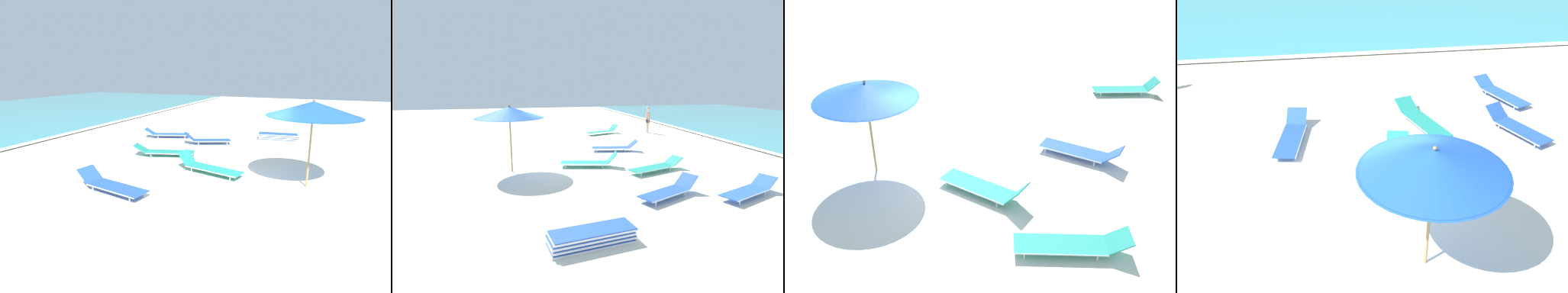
# 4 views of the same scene
# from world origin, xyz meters

# --- Properties ---
(ground_plane) EXTENTS (60.00, 60.00, 0.16)m
(ground_plane) POSITION_xyz_m (0.00, 0.01, -0.08)
(ground_plane) COLOR silver
(beach_umbrella) EXTENTS (2.56, 2.56, 2.53)m
(beach_umbrella) POSITION_xyz_m (0.89, -1.87, 2.25)
(beach_umbrella) COLOR #9E7547
(beach_umbrella) RESTS_ON ground_plane
(lounger_stack) EXTENTS (0.86, 1.94, 0.32)m
(lounger_stack) POSITION_xyz_m (6.80, -0.25, 0.16)
(lounger_stack) COLOR blue
(lounger_stack) RESTS_ON ground_plane
(sun_lounger_under_umbrella) EXTENTS (1.38, 2.15, 0.54)m
(sun_lounger_under_umbrella) POSITION_xyz_m (4.73, 2.64, 0.21)
(sun_lounger_under_umbrella) COLOR blue
(sun_lounger_under_umbrella) RESTS_ON ground_plane
(sun_lounger_beside_umbrella) EXTENTS (1.12, 2.33, 0.61)m
(sun_lounger_beside_umbrella) POSITION_xyz_m (0.93, 1.17, 0.22)
(sun_lounger_beside_umbrella) COLOR #1E8475
(sun_lounger_beside_umbrella) RESTS_ON ground_plane
(sun_lounger_near_water_left) EXTENTS (0.98, 2.30, 0.55)m
(sun_lounger_near_water_left) POSITION_xyz_m (-1.61, 3.09, 0.21)
(sun_lounger_near_water_left) COLOR blue
(sun_lounger_near_water_left) RESTS_ON ground_plane
(sun_lounger_mid_beach_solo) EXTENTS (1.32, 2.26, 0.48)m
(sun_lounger_mid_beach_solo) POSITION_xyz_m (5.24, 4.97, 0.20)
(sun_lounger_mid_beach_solo) COLOR blue
(sun_lounger_mid_beach_solo) RESTS_ON ground_plane
(sun_lounger_mid_beach_pair_a) EXTENTS (1.29, 2.41, 0.46)m
(sun_lounger_mid_beach_pair_a) POSITION_xyz_m (2.17, 3.47, 0.20)
(sun_lounger_mid_beach_pair_a) COLOR #1E8475
(sun_lounger_mid_beach_pair_a) RESTS_ON ground_plane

